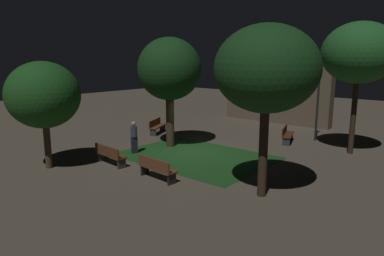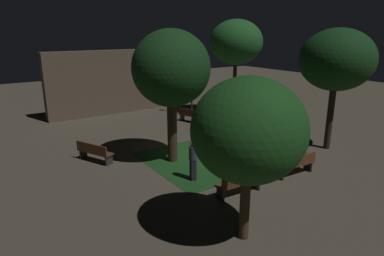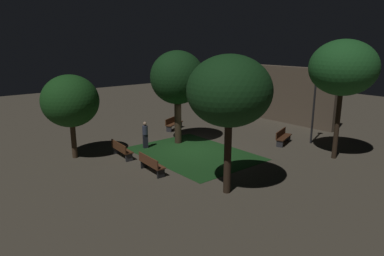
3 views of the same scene
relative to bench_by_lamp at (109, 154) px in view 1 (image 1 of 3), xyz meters
name	(u,v)px [view 1 (image 1 of 3)]	position (x,y,z in m)	size (l,w,h in m)	color
ground_plane	(192,153)	(1.49, 3.82, -0.48)	(60.00, 60.00, 0.00)	#4C4438
grass_lawn	(196,156)	(2.00, 3.52, -0.48)	(7.01, 5.12, 0.01)	#194219
bench_by_lamp	(109,154)	(0.00, 0.00, 0.00)	(1.83, 0.59, 0.88)	#512D19
bench_lawn_edge	(156,168)	(2.97, 0.00, 0.00)	(1.83, 0.59, 0.88)	brown
bench_back_row	(157,126)	(-3.22, 5.96, 0.00)	(1.18, 1.84, 0.88)	#512D19
bench_corner	(287,134)	(4.04, 9.01, 0.00)	(1.04, 1.86, 0.88)	#422314
tree_back_left	(43,95)	(-1.65, -1.95, 2.65)	(3.00, 3.00, 4.54)	#423021
tree_near_wall	(359,53)	(7.48, 8.94, 4.39)	(3.44, 3.44, 6.34)	#2D2116
tree_left_canopy	(267,70)	(6.86, 1.26, 3.80)	(3.41, 3.41, 5.74)	#2D2116
tree_tall_center	(169,70)	(-0.28, 4.14, 3.57)	(3.29, 3.29, 5.70)	#38281C
lamp_post_plaza_west	(319,84)	(5.09, 10.51, 2.72)	(0.36, 0.36, 4.73)	black
pedestrian	(134,137)	(-0.67, 1.98, 0.37)	(0.32, 0.33, 1.61)	black
building_wall_backdrop	(276,93)	(0.56, 14.34, 1.69)	(8.04, 0.80, 4.34)	brown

